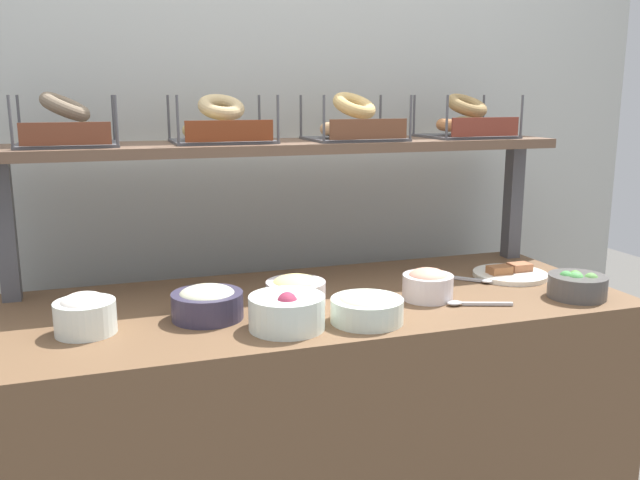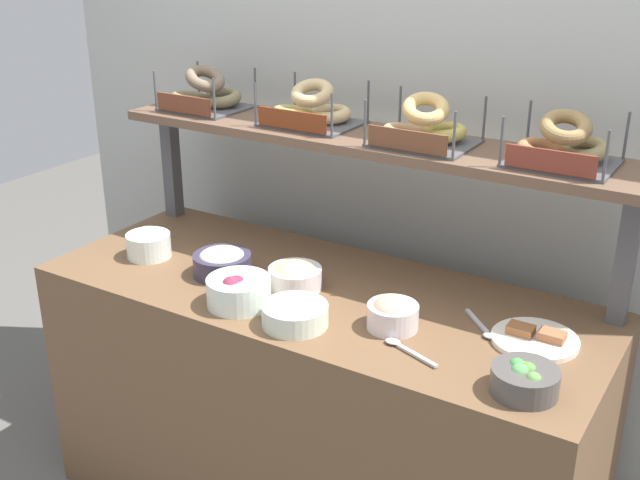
{
  "view_description": "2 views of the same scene",
  "coord_description": "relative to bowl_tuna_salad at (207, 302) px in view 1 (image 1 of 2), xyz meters",
  "views": [
    {
      "loc": [
        -0.58,
        -1.75,
        1.42
      ],
      "look_at": [
        0.02,
        0.04,
        1.01
      ],
      "focal_mm": 37.9,
      "sensor_mm": 36.0,
      "label": 1
    },
    {
      "loc": [
        1.14,
        -1.84,
        1.91
      ],
      "look_at": [
        -0.0,
        0.01,
        1.01
      ],
      "focal_mm": 44.02,
      "sensor_mm": 36.0,
      "label": 2
    }
  ],
  "objects": [
    {
      "name": "serving_spoon_near_plate",
      "position": [
        0.85,
        0.08,
        -0.04
      ],
      "size": [
        0.14,
        0.13,
        0.01
      ],
      "color": "#B7B7BC",
      "rests_on": "deli_counter"
    },
    {
      "name": "bowl_tuna_salad",
      "position": [
        0.0,
        0.0,
        0.0
      ],
      "size": [
        0.19,
        0.19,
        0.09
      ],
      "color": "#38334B",
      "rests_on": "deli_counter"
    },
    {
      "name": "bagel_basket_poppy",
      "position": [
        -0.32,
        0.34,
        0.44
      ],
      "size": [
        0.28,
        0.25,
        0.16
      ],
      "color": "#4C4C51",
      "rests_on": "upper_shelf"
    },
    {
      "name": "bagel_basket_everything",
      "position": [
        0.94,
        0.33,
        0.44
      ],
      "size": [
        0.28,
        0.25,
        0.15
      ],
      "color": "#4C4C51",
      "rests_on": "upper_shelf"
    },
    {
      "name": "bagel_basket_plain",
      "position": [
        0.12,
        0.35,
        0.43
      ],
      "size": [
        0.3,
        0.25,
        0.15
      ],
      "color": "#4C4C51",
      "rests_on": "upper_shelf"
    },
    {
      "name": "bowl_egg_salad",
      "position": [
        0.25,
        0.04,
        -0.0
      ],
      "size": [
        0.17,
        0.17,
        0.08
      ],
      "color": "white",
      "rests_on": "deli_counter"
    },
    {
      "name": "upper_shelf",
      "position": [
        0.32,
        0.34,
        0.37
      ],
      "size": [
        1.72,
        0.32,
        0.03
      ],
      "primitive_type": "cube",
      "color": "brown",
      "rests_on": "shelf_riser_left"
    },
    {
      "name": "shelf_riser_right",
      "position": [
        1.14,
        0.34,
        0.16
      ],
      "size": [
        0.05,
        0.05,
        0.4
      ],
      "primitive_type": "cube",
      "color": "#4C4C51",
      "rests_on": "deli_counter"
    },
    {
      "name": "back_wall",
      "position": [
        0.32,
        0.62,
        0.31
      ],
      "size": [
        2.96,
        0.06,
        2.4
      ],
      "primitive_type": "cube",
      "color": "#AFB3AD",
      "rests_on": "ground_plane"
    },
    {
      "name": "bowl_beet_salad",
      "position": [
        0.17,
        -0.14,
        0.0
      ],
      "size": [
        0.19,
        0.19,
        0.1
      ],
      "color": "white",
      "rests_on": "deli_counter"
    },
    {
      "name": "deli_counter",
      "position": [
        0.32,
        0.07,
        -0.47
      ],
      "size": [
        1.76,
        0.7,
        0.85
      ],
      "primitive_type": "cube",
      "color": "brown",
      "rests_on": "ground_plane"
    },
    {
      "name": "bowl_cream_cheese",
      "position": [
        -0.3,
        -0.02,
        0.01
      ],
      "size": [
        0.15,
        0.15,
        0.1
      ],
      "color": "white",
      "rests_on": "deli_counter"
    },
    {
      "name": "bowl_potato_salad",
      "position": [
        0.38,
        -0.16,
        -0.0
      ],
      "size": [
        0.19,
        0.19,
        0.08
      ],
      "color": "silver",
      "rests_on": "deli_counter"
    },
    {
      "name": "serving_plate_white",
      "position": [
        0.98,
        0.1,
        -0.03
      ],
      "size": [
        0.23,
        0.23,
        0.04
      ],
      "color": "white",
      "rests_on": "deli_counter"
    },
    {
      "name": "serving_spoon_by_edge",
      "position": [
        0.7,
        -0.12,
        -0.04
      ],
      "size": [
        0.17,
        0.07,
        0.01
      ],
      "color": "#B7B7BC",
      "rests_on": "deli_counter"
    },
    {
      "name": "shelf_riser_left",
      "position": [
        -0.5,
        0.34,
        0.16
      ],
      "size": [
        0.05,
        0.05,
        0.4
      ],
      "primitive_type": "cube",
      "color": "#4C4C51",
      "rests_on": "deli_counter"
    },
    {
      "name": "bagel_basket_sesame",
      "position": [
        0.53,
        0.32,
        0.44
      ],
      "size": [
        0.3,
        0.26,
        0.16
      ],
      "color": "#4C4C51",
      "rests_on": "upper_shelf"
    },
    {
      "name": "bowl_lox_spread",
      "position": [
        0.62,
        -0.03,
        0.0
      ],
      "size": [
        0.14,
        0.14,
        0.09
      ],
      "color": "silver",
      "rests_on": "deli_counter"
    },
    {
      "name": "bowl_veggie_mix",
      "position": [
        1.04,
        -0.15,
        -0.01
      ],
      "size": [
        0.16,
        0.16,
        0.08
      ],
      "color": "#504C4A",
      "rests_on": "deli_counter"
    }
  ]
}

